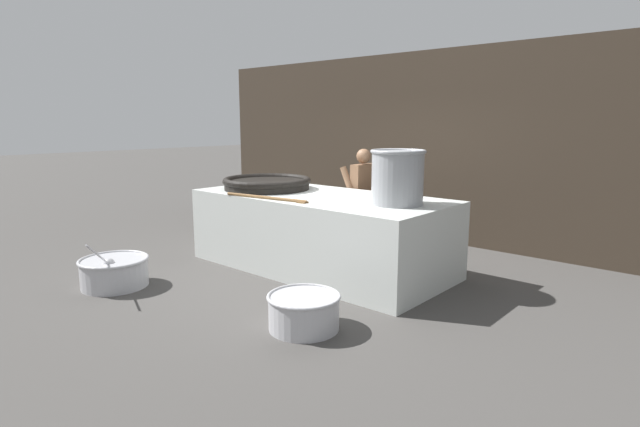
% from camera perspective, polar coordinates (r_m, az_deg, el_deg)
% --- Properties ---
extents(ground_plane, '(60.00, 60.00, 0.00)m').
position_cam_1_polar(ground_plane, '(7.15, -0.00, -6.17)').
color(ground_plane, '#474442').
extents(back_wall, '(9.47, 0.24, 3.23)m').
position_cam_1_polar(back_wall, '(9.04, 11.33, 7.52)').
color(back_wall, '#382D23').
rests_on(back_wall, ground_plane).
extents(hearth_platform, '(3.64, 1.68, 1.04)m').
position_cam_1_polar(hearth_platform, '(7.02, -0.00, -2.09)').
color(hearth_platform, silver).
rests_on(hearth_platform, ground_plane).
extents(giant_wok_near, '(1.32, 1.32, 0.18)m').
position_cam_1_polar(giant_wok_near, '(7.56, -6.08, 3.49)').
color(giant_wok_near, black).
rests_on(giant_wok_near, hearth_platform).
extents(stock_pot, '(0.68, 0.68, 0.67)m').
position_cam_1_polar(stock_pot, '(6.17, 8.86, 4.23)').
color(stock_pot, gray).
rests_on(stock_pot, hearth_platform).
extents(stirring_paddle, '(1.31, 0.26, 0.04)m').
position_cam_1_polar(stirring_paddle, '(6.57, -5.86, 1.78)').
color(stirring_paddle, brown).
rests_on(stirring_paddle, hearth_platform).
extents(cook, '(0.38, 0.59, 1.63)m').
position_cam_1_polar(cook, '(7.90, 4.88, 1.96)').
color(cook, brown).
rests_on(cook, ground_plane).
extents(prep_bowl_vegetables, '(0.88, 0.94, 0.71)m').
position_cam_1_polar(prep_bowl_vegetables, '(6.81, -22.45, -6.06)').
color(prep_bowl_vegetables, '#B7B7BC').
rests_on(prep_bowl_vegetables, ground_plane).
extents(prep_bowl_meat, '(0.74, 0.74, 0.36)m').
position_cam_1_polar(prep_bowl_meat, '(5.07, -1.86, -10.96)').
color(prep_bowl_meat, '#B7B7BC').
rests_on(prep_bowl_meat, ground_plane).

